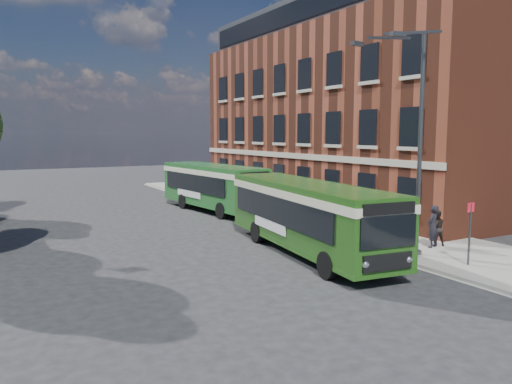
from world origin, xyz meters
TOP-DOWN VIEW (x-y plane):
  - ground at (0.00, 0.00)m, footprint 120.00×120.00m
  - pavement at (7.00, 8.00)m, footprint 6.00×48.00m
  - kerb_line at (3.95, 8.00)m, footprint 0.12×48.00m
  - brick_office at (14.00, 12.00)m, footprint 12.10×26.00m
  - street_lamp at (4.84, -2.00)m, footprint 2.96×2.38m
  - bus_stop_sign at (5.60, -4.20)m, footprint 0.35×0.08m
  - bus_front at (1.68, 0.82)m, footprint 3.83×11.34m
  - bus_rear at (3.00, 13.39)m, footprint 3.47×10.00m
  - pedestrian_a at (6.70, -1.50)m, footprint 0.80×0.67m
  - pedestrian_b at (7.13, -1.33)m, footprint 0.95×0.87m

SIDE VIEW (x-z plane):
  - ground at x=0.00m, z-range 0.00..0.00m
  - kerb_line at x=3.95m, z-range 0.00..0.01m
  - pavement at x=7.00m, z-range 0.00..0.15m
  - pedestrian_b at x=7.13m, z-range 0.15..1.73m
  - pedestrian_a at x=6.70m, z-range 0.15..2.00m
  - bus_stop_sign at x=5.60m, z-range 0.25..2.77m
  - bus_rear at x=3.00m, z-range 0.32..3.34m
  - bus_front at x=1.68m, z-range 0.32..3.34m
  - street_lamp at x=4.84m, z-range 0.29..9.29m
  - brick_office at x=14.00m, z-range -0.13..14.07m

